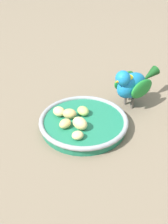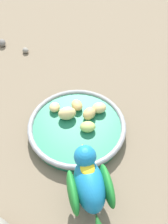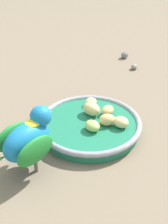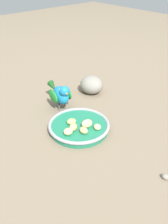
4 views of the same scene
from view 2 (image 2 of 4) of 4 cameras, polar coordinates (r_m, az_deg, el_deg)
ground_plane at (r=0.58m, az=-0.60°, el=-3.98°), size 4.00×4.00×0.00m
feeding_bowl at (r=0.57m, az=-1.71°, el=-3.16°), size 0.21×0.21×0.03m
apple_piece_0 at (r=0.58m, az=3.38°, el=0.91°), size 0.03×0.04×0.02m
apple_piece_1 at (r=0.56m, az=-3.78°, el=-0.31°), size 0.04×0.04×0.03m
apple_piece_2 at (r=0.58m, az=-6.57°, el=1.05°), size 0.03×0.03×0.02m
apple_piece_3 at (r=0.54m, az=0.83°, el=-3.31°), size 0.04×0.04×0.02m
apple_piece_4 at (r=0.58m, az=-1.59°, el=1.51°), size 0.03×0.02×0.02m
apple_piece_5 at (r=0.56m, az=1.19°, el=-0.34°), size 0.04×0.04×0.02m
parrot at (r=0.44m, az=1.30°, el=-16.11°), size 0.16×0.09×0.12m
pebble_0 at (r=0.80m, az=-12.91°, el=13.25°), size 0.02×0.02×0.02m
pebble_1 at (r=0.84m, az=-17.76°, el=14.48°), size 0.03×0.02×0.02m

